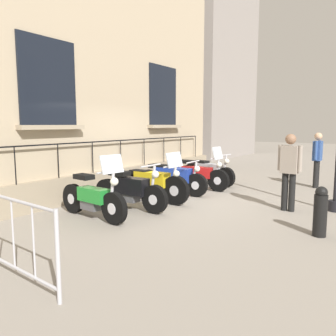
% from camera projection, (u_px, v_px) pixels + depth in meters
% --- Properties ---
extents(ground_plane, '(60.00, 60.00, 0.00)m').
position_uv_depth(ground_plane, '(175.00, 199.00, 8.74)').
color(ground_plane, gray).
extents(building_facade, '(0.82, 10.27, 7.48)m').
position_uv_depth(building_facade, '(108.00, 64.00, 9.53)').
color(building_facade, tan).
rests_on(building_facade, ground_plane).
extents(motorcycle_green, '(1.99, 0.62, 1.35)m').
position_uv_depth(motorcycle_green, '(93.00, 198.00, 6.90)').
color(motorcycle_green, black).
rests_on(motorcycle_green, ground_plane).
extents(motorcycle_black, '(2.06, 0.68, 1.06)m').
position_uv_depth(motorcycle_black, '(130.00, 191.00, 7.68)').
color(motorcycle_black, black).
rests_on(motorcycle_black, ground_plane).
extents(motorcycle_yellow, '(2.24, 0.71, 1.27)m').
position_uv_depth(motorcycle_yellow, '(151.00, 183.00, 8.49)').
color(motorcycle_yellow, black).
rests_on(motorcycle_yellow, ground_plane).
extents(motorcycle_blue, '(2.18, 0.73, 0.95)m').
position_uv_depth(motorcycle_blue, '(171.00, 178.00, 9.38)').
color(motorcycle_blue, black).
rests_on(motorcycle_blue, ground_plane).
extents(motorcycle_red, '(2.16, 0.60, 1.29)m').
position_uv_depth(motorcycle_red, '(196.00, 175.00, 10.11)').
color(motorcycle_red, black).
rests_on(motorcycle_red, ground_plane).
extents(motorcycle_silver, '(2.01, 0.81, 1.00)m').
position_uv_depth(motorcycle_silver, '(208.00, 172.00, 10.87)').
color(motorcycle_silver, black).
rests_on(motorcycle_silver, ground_plane).
extents(crowd_barrier, '(2.42, 0.23, 1.05)m').
position_uv_depth(crowd_barrier, '(4.00, 232.00, 4.30)').
color(crowd_barrier, '#B7B7BF').
rests_on(crowd_barrier, ground_plane).
extents(bollard, '(0.23, 0.23, 0.88)m').
position_uv_depth(bollard, '(320.00, 211.00, 5.80)').
color(bollard, black).
rests_on(bollard, ground_plane).
extents(pedestrian_standing, '(0.53, 0.25, 1.72)m').
position_uv_depth(pedestrian_standing, '(289.00, 168.00, 7.45)').
color(pedestrian_standing, black).
rests_on(pedestrian_standing, ground_plane).
extents(pedestrian_walking, '(0.23, 0.53, 1.68)m').
position_uv_depth(pedestrian_walking, '(317.00, 157.00, 10.25)').
color(pedestrian_walking, black).
rests_on(pedestrian_walking, ground_plane).
extents(distant_building, '(4.86, 6.44, 11.00)m').
position_uv_depth(distant_building, '(201.00, 66.00, 20.76)').
color(distant_building, gray).
rests_on(distant_building, ground_plane).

